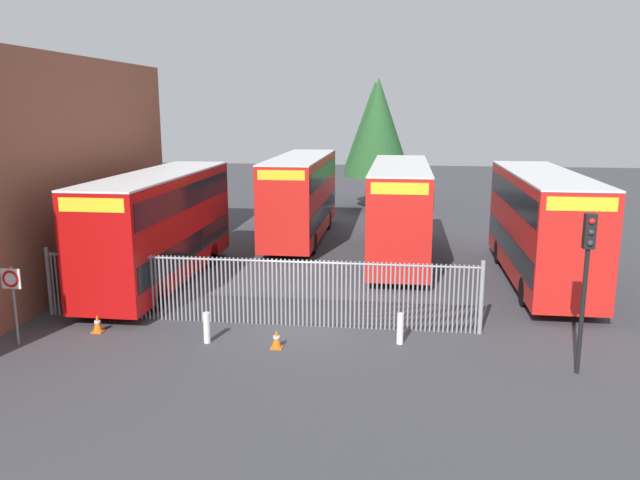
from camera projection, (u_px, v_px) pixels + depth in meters
name	position (u px, v px, depth m)	size (l,w,h in m)	color
ground_plane	(332.00, 265.00, 28.06)	(100.00, 100.00, 0.00)	#3D3D42
palisade_fence	(256.00, 289.00, 20.25)	(14.40, 0.14, 2.35)	gray
double_decker_bus_near_gate	(160.00, 224.00, 24.75)	(2.54, 10.81, 4.42)	#B70C0C
double_decker_bus_behind_fence_left	(541.00, 223.00, 24.93)	(2.54, 10.81, 4.42)	red
double_decker_bus_behind_fence_right	(399.00, 208.00, 28.61)	(2.54, 10.81, 4.42)	red
double_decker_bus_far_back	(301.00, 194.00, 33.13)	(2.54, 10.81, 4.42)	red
bollard_near_left	(207.00, 328.00, 18.75)	(0.20, 0.20, 0.95)	silver
bollard_center_front	(400.00, 329.00, 18.66)	(0.20, 0.20, 0.95)	silver
traffic_cone_by_gate	(277.00, 339.00, 18.36)	(0.34, 0.34, 0.59)	orange
traffic_cone_mid_forecourt	(97.00, 323.00, 19.67)	(0.34, 0.34, 0.59)	orange
speed_limit_sign_post	(12.00, 288.00, 18.29)	(0.60, 0.14, 2.40)	slate
traffic_light_kerbside	(587.00, 264.00, 16.08)	(0.28, 0.33, 4.30)	black
tree_tall_back	(374.00, 126.00, 43.93)	(4.32, 4.32, 8.70)	#4C3823
tree_short_side	(378.00, 128.00, 41.93)	(4.54, 4.54, 8.83)	#4C3823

